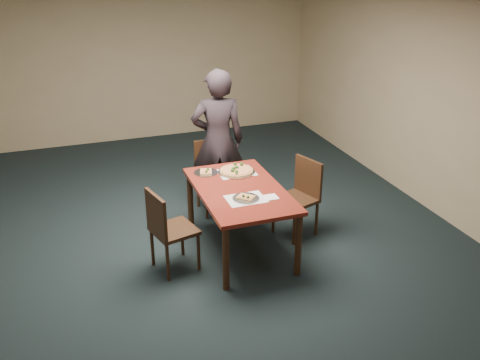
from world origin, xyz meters
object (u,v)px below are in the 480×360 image
object	(u,v)px
dining_table	(240,196)
chair_right	(301,193)
chair_far	(213,171)
diner	(218,141)
slice_plate_far	(206,172)
chair_left	(167,227)
pizza_pan	(236,171)
slice_plate_near	(246,198)

from	to	relation	value
dining_table	chair_right	world-z (taller)	chair_right
chair_far	diner	world-z (taller)	diner
chair_far	slice_plate_far	xyz separation A→B (m)	(-0.25, -0.56, 0.25)
chair_left	chair_right	bearing A→B (deg)	-94.64
diner	pizza_pan	size ratio (longest dim) A/B	4.30
chair_right	dining_table	bearing A→B (deg)	-99.36
chair_right	slice_plate_near	world-z (taller)	chair_right
pizza_pan	chair_left	bearing A→B (deg)	-148.61
chair_far	slice_plate_near	size ratio (longest dim) A/B	3.25
dining_table	slice_plate_far	world-z (taller)	slice_plate_far
chair_far	slice_plate_far	size ratio (longest dim) A/B	3.25
diner	slice_plate_near	xyz separation A→B (m)	(-0.12, -1.37, -0.15)
chair_left	pizza_pan	world-z (taller)	chair_left
slice_plate_far	dining_table	bearing A→B (deg)	-66.55
pizza_pan	slice_plate_far	bearing A→B (deg)	163.42
chair_far	pizza_pan	bearing A→B (deg)	-84.71
chair_right	slice_plate_far	xyz separation A→B (m)	(-1.03, 0.40, 0.25)
chair_left	slice_plate_near	bearing A→B (deg)	-112.16
dining_table	diner	size ratio (longest dim) A/B	0.82
dining_table	chair_far	size ratio (longest dim) A/B	1.65
chair_right	diner	xyz separation A→B (m)	(-0.70, 0.97, 0.40)
dining_table	chair_left	world-z (taller)	chair_left
chair_left	chair_right	world-z (taller)	same
chair_far	chair_left	size ratio (longest dim) A/B	1.00
chair_right	pizza_pan	world-z (taller)	chair_right
dining_table	chair_far	bearing A→B (deg)	88.96
chair_right	slice_plate_near	distance (m)	0.95
diner	slice_plate_far	xyz separation A→B (m)	(-0.32, -0.57, -0.15)
chair_far	slice_plate_near	world-z (taller)	chair_far
diner	slice_plate_near	size ratio (longest dim) A/B	6.51
chair_far	chair_left	xyz separation A→B (m)	(-0.87, -1.24, 0.00)
slice_plate_near	slice_plate_far	bearing A→B (deg)	104.07
slice_plate_near	chair_left	bearing A→B (deg)	172.27
diner	pizza_pan	bearing A→B (deg)	103.14
dining_table	pizza_pan	xyz separation A→B (m)	(0.11, 0.43, 0.11)
pizza_pan	slice_plate_near	size ratio (longest dim) A/B	1.52
chair_left	slice_plate_near	xyz separation A→B (m)	(0.82, -0.11, 0.25)
chair_left	pizza_pan	bearing A→B (deg)	-73.04
dining_table	chair_right	xyz separation A→B (m)	(0.80, 0.13, -0.14)
chair_right	slice_plate_near	bearing A→B (deg)	-83.06
chair_left	slice_plate_near	size ratio (longest dim) A/B	3.25
dining_table	chair_left	bearing A→B (deg)	-169.68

